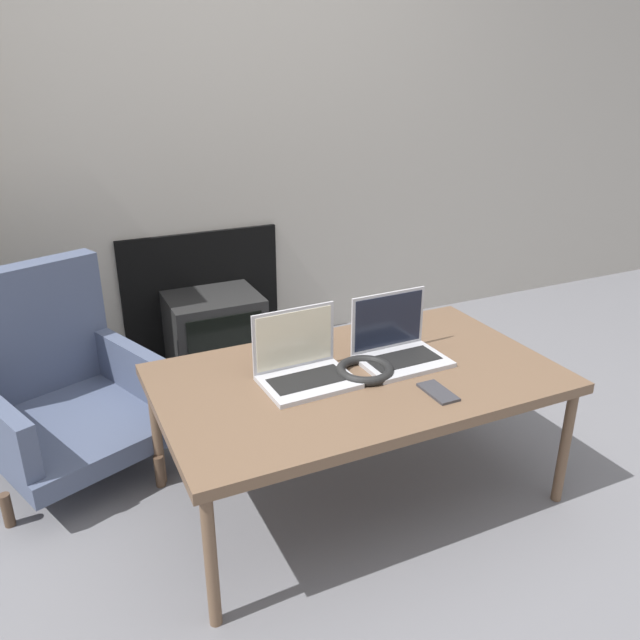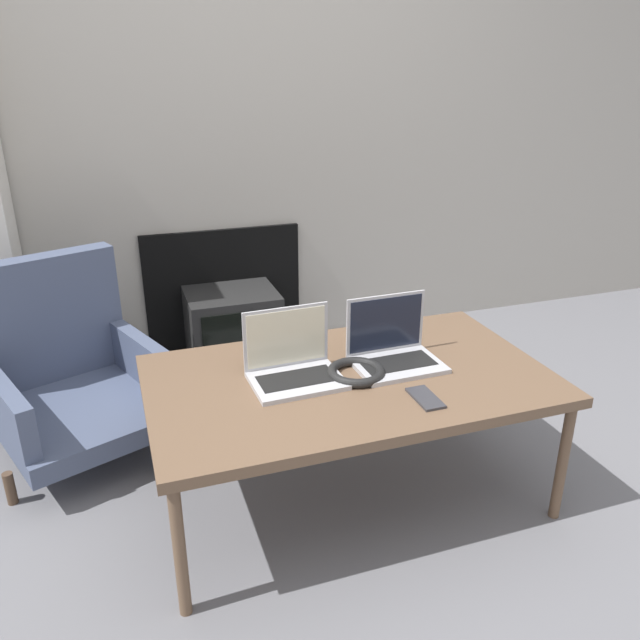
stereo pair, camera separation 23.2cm
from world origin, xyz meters
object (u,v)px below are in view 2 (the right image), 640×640
object	(u,v)px
laptop_right	(393,349)
phone	(425,398)
tv	(233,327)
headphones	(356,372)
armchair	(67,368)
laptop_left	(293,364)

from	to	relation	value
laptop_right	phone	xyz separation A→B (m)	(-0.02, -0.27, -0.05)
laptop_right	phone	distance (m)	0.28
tv	headphones	bearing A→B (deg)	-81.73
laptop_right	phone	bearing A→B (deg)	-94.37
laptop_right	headphones	xyz separation A→B (m)	(-0.16, -0.06, -0.04)
armchair	laptop_right	bearing A→B (deg)	-52.90
laptop_left	headphones	xyz separation A→B (m)	(0.20, -0.06, -0.04)
laptop_right	armchair	bearing A→B (deg)	147.24
headphones	tv	xyz separation A→B (m)	(-0.18, 1.23, -0.30)
phone	armchair	bearing A→B (deg)	138.94
headphones	tv	world-z (taller)	headphones
laptop_right	laptop_left	bearing A→B (deg)	178.81
laptop_right	armchair	distance (m)	1.32
phone	armchair	world-z (taller)	armchair
phone	tv	bearing A→B (deg)	102.69
headphones	tv	size ratio (longest dim) A/B	0.43
armchair	phone	bearing A→B (deg)	-62.39
headphones	armchair	world-z (taller)	armchair
phone	headphones	bearing A→B (deg)	124.35
phone	tv	xyz separation A→B (m)	(-0.32, 1.44, -0.29)
headphones	laptop_right	bearing A→B (deg)	19.90
laptop_right	armchair	size ratio (longest dim) A/B	0.35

